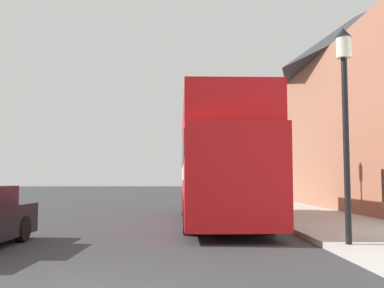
% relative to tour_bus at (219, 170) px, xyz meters
% --- Properties ---
extents(ground_plane, '(144.00, 144.00, 0.00)m').
position_rel_tour_bus_xyz_m(ground_plane, '(-2.85, 10.44, -1.84)').
color(ground_plane, '#333335').
extents(sidewalk, '(3.83, 108.00, 0.14)m').
position_rel_tour_bus_xyz_m(sidewalk, '(3.70, 7.44, -1.77)').
color(sidewalk, '#ADAAA3').
rests_on(sidewalk, ground_plane).
extents(brick_terrace_rear, '(6.00, 21.02, 10.76)m').
position_rel_tour_bus_xyz_m(brick_terrace_rear, '(8.62, 9.05, 3.54)').
color(brick_terrace_rear, '#9E664C').
rests_on(brick_terrace_rear, ground_plane).
extents(tour_bus, '(2.52, 10.34, 3.99)m').
position_rel_tour_bus_xyz_m(tour_bus, '(0.00, 0.00, 0.00)').
color(tour_bus, red).
rests_on(tour_bus, ground_plane).
extents(parked_car_ahead_of_bus, '(1.88, 4.57, 1.57)m').
position_rel_tour_bus_xyz_m(parked_car_ahead_of_bus, '(0.69, 7.15, -1.11)').
color(parked_car_ahead_of_bus, navy).
rests_on(parked_car_ahead_of_bus, ground_plane).
extents(lamp_post_nearest, '(0.35, 0.35, 4.68)m').
position_rel_tour_bus_xyz_m(lamp_post_nearest, '(2.22, -6.02, 1.53)').
color(lamp_post_nearest, black).
rests_on(lamp_post_nearest, sidewalk).
extents(lamp_post_second, '(0.35, 0.35, 4.54)m').
position_rel_tour_bus_xyz_m(lamp_post_second, '(2.27, 1.97, 1.44)').
color(lamp_post_second, black).
rests_on(lamp_post_second, sidewalk).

